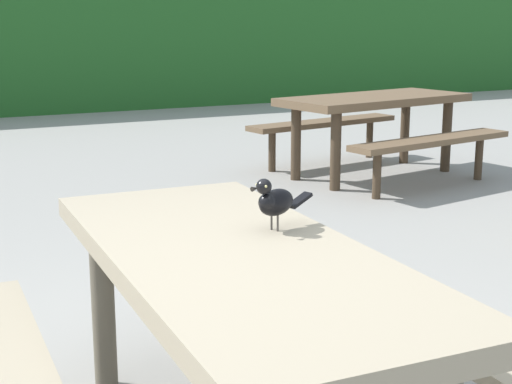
% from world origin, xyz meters
% --- Properties ---
extents(picnic_table_foreground, '(1.75, 1.83, 0.74)m').
position_xyz_m(picnic_table_foreground, '(0.20, 0.12, 0.56)').
color(picnic_table_foreground, gray).
rests_on(picnic_table_foreground, ground).
extents(bird_grackle, '(0.28, 0.13, 0.18)m').
position_xyz_m(bird_grackle, '(0.40, 0.23, 0.84)').
color(bird_grackle, black).
rests_on(bird_grackle, picnic_table_foreground).
extents(picnic_table_mid_right, '(1.96, 1.94, 0.74)m').
position_xyz_m(picnic_table_mid_right, '(3.34, 3.82, 0.56)').
color(picnic_table_mid_right, brown).
rests_on(picnic_table_mid_right, ground).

